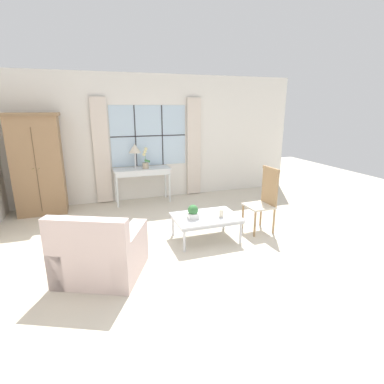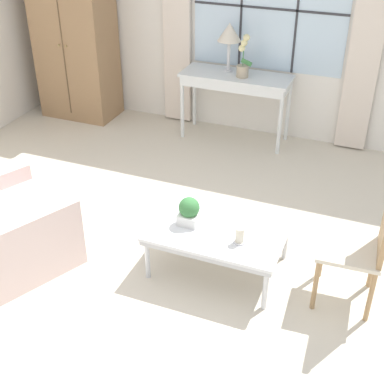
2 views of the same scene
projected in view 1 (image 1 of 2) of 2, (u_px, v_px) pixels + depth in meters
name	position (u px, v px, depth m)	size (l,w,h in m)	color
ground_plane	(192.00, 253.00, 4.46)	(14.00, 14.00, 0.00)	beige
wall_back_windowed	(149.00, 139.00, 6.83)	(7.20, 0.14, 2.80)	silver
armoire	(38.00, 164.00, 5.90)	(0.98, 0.60, 1.99)	#93704C
console_table	(142.00, 172.00, 6.65)	(1.24, 0.47, 0.78)	silver
table_lamp	(135.00, 149.00, 6.54)	(0.26, 0.26, 0.54)	silver
potted_orchid	(145.00, 161.00, 6.57)	(0.17, 0.13, 0.47)	tan
armchair_upholstered	(101.00, 254.00, 3.80)	(1.27, 1.24, 0.90)	beige
side_chair_wooden	(265.00, 197.00, 5.13)	(0.46, 0.46, 1.11)	beige
coffee_table	(206.00, 218.00, 4.83)	(1.04, 0.74, 0.40)	silver
potted_plant_small	(193.00, 212.00, 4.69)	(0.16, 0.16, 0.23)	white
pillar_candle	(221.00, 214.00, 4.75)	(0.09, 0.09, 0.14)	silver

